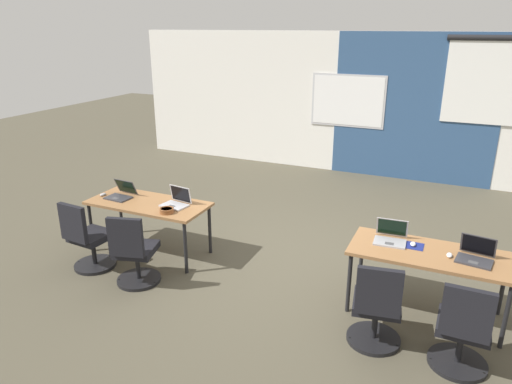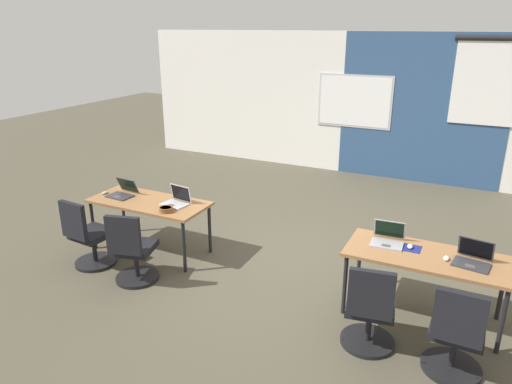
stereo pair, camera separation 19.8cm
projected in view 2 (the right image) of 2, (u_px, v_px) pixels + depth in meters
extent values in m
plane|color=#4C4738|center=(288.00, 258.00, 6.20)|extent=(24.00, 24.00, 0.00)
cube|color=silver|center=(370.00, 105.00, 9.28)|extent=(10.00, 0.20, 2.80)
cube|color=#2D4C75|center=(421.00, 110.00, 8.78)|extent=(3.04, 0.01, 2.80)
cube|color=#B7B7BC|center=(355.00, 101.00, 9.28)|extent=(1.48, 0.02, 1.04)
cube|color=white|center=(355.00, 101.00, 9.27)|extent=(1.40, 0.02, 0.96)
cube|color=olive|center=(149.00, 202.00, 6.18)|extent=(1.60, 0.70, 0.04)
cylinder|color=black|center=(93.00, 225.00, 6.35)|extent=(0.04, 0.04, 0.68)
cylinder|color=black|center=(184.00, 247.00, 5.74)|extent=(0.04, 0.04, 0.68)
cylinder|color=black|center=(123.00, 211.00, 6.86)|extent=(0.04, 0.04, 0.68)
cylinder|color=black|center=(210.00, 229.00, 6.25)|extent=(0.04, 0.04, 0.68)
cube|color=olive|center=(427.00, 256.00, 4.73)|extent=(1.60, 0.70, 0.04)
cylinder|color=black|center=(345.00, 285.00, 4.90)|extent=(0.04, 0.04, 0.68)
cylinder|color=black|center=(502.00, 322.00, 4.29)|extent=(0.04, 0.04, 0.68)
cylinder|color=black|center=(359.00, 260.00, 5.41)|extent=(0.04, 0.04, 0.68)
cylinder|color=black|center=(502.00, 290.00, 4.80)|extent=(0.04, 0.04, 0.68)
cube|color=#333338|center=(120.00, 196.00, 6.31)|extent=(0.35, 0.25, 0.02)
cube|color=#4C4C4F|center=(117.00, 197.00, 6.27)|extent=(0.09, 0.07, 0.00)
cube|color=#333338|center=(128.00, 185.00, 6.41)|extent=(0.34, 0.12, 0.20)
cube|color=black|center=(127.00, 185.00, 6.40)|extent=(0.30, 0.10, 0.18)
ellipsoid|color=#B2B2B7|center=(105.00, 193.00, 6.42)|extent=(0.06, 0.10, 0.03)
cylinder|color=black|center=(96.00, 262.00, 6.05)|extent=(0.52, 0.52, 0.04)
cylinder|color=black|center=(94.00, 249.00, 5.98)|extent=(0.06, 0.06, 0.34)
cube|color=black|center=(92.00, 234.00, 5.91)|extent=(0.48, 0.48, 0.08)
cube|color=black|center=(73.00, 221.00, 5.62)|extent=(0.40, 0.09, 0.46)
sphere|color=black|center=(110.00, 255.00, 6.24)|extent=(0.04, 0.04, 0.04)
sphere|color=black|center=(104.00, 268.00, 5.88)|extent=(0.04, 0.04, 0.04)
sphere|color=black|center=(80.00, 260.00, 6.10)|extent=(0.04, 0.04, 0.04)
cube|color=#B7B7BC|center=(174.00, 205.00, 6.02)|extent=(0.36, 0.28, 0.02)
cube|color=#4C4C4F|center=(171.00, 205.00, 5.97)|extent=(0.10, 0.07, 0.00)
cube|color=#B7B7BC|center=(181.00, 193.00, 6.08)|extent=(0.33, 0.09, 0.22)
cube|color=black|center=(181.00, 193.00, 6.08)|extent=(0.30, 0.08, 0.19)
cylinder|color=black|center=(138.00, 277.00, 5.68)|extent=(0.52, 0.52, 0.04)
cylinder|color=black|center=(136.00, 263.00, 5.62)|extent=(0.06, 0.06, 0.34)
cube|color=black|center=(135.00, 248.00, 5.55)|extent=(0.54, 0.54, 0.08)
cube|color=black|center=(123.00, 236.00, 5.22)|extent=(0.40, 0.16, 0.46)
sphere|color=black|center=(145.00, 268.00, 5.90)|extent=(0.04, 0.04, 0.04)
sphere|color=black|center=(153.00, 282.00, 5.57)|extent=(0.04, 0.04, 0.04)
sphere|color=black|center=(118.00, 278.00, 5.65)|extent=(0.04, 0.04, 0.04)
cube|color=#9E9EA3|center=(387.00, 244.00, 4.93)|extent=(0.34, 0.25, 0.02)
cube|color=#4C4C4F|center=(386.00, 246.00, 4.88)|extent=(0.09, 0.07, 0.00)
cube|color=#9E9EA3|center=(390.00, 229.00, 5.02)|extent=(0.33, 0.09, 0.21)
cube|color=black|center=(389.00, 229.00, 5.01)|extent=(0.30, 0.08, 0.19)
cube|color=navy|center=(410.00, 248.00, 4.86)|extent=(0.22, 0.19, 0.00)
ellipsoid|color=silver|center=(410.00, 246.00, 4.86)|extent=(0.07, 0.11, 0.03)
cylinder|color=black|center=(367.00, 341.00, 4.54)|extent=(0.52, 0.52, 0.04)
cylinder|color=black|center=(369.00, 324.00, 4.47)|extent=(0.06, 0.06, 0.34)
cube|color=black|center=(371.00, 305.00, 4.40)|extent=(0.50, 0.50, 0.08)
cube|color=black|center=(371.00, 294.00, 4.09)|extent=(0.40, 0.12, 0.46)
sphere|color=black|center=(369.00, 327.00, 4.75)|extent=(0.04, 0.04, 0.04)
sphere|color=black|center=(391.00, 350.00, 4.41)|extent=(0.04, 0.04, 0.04)
sphere|color=black|center=(343.00, 341.00, 4.53)|extent=(0.04, 0.04, 0.04)
cube|color=#333338|center=(471.00, 265.00, 4.51)|extent=(0.36, 0.28, 0.02)
cube|color=#4C4C4F|center=(470.00, 266.00, 4.47)|extent=(0.10, 0.07, 0.00)
cube|color=#333338|center=(476.00, 248.00, 4.58)|extent=(0.34, 0.11, 0.22)
cube|color=black|center=(476.00, 249.00, 4.58)|extent=(0.30, 0.09, 0.19)
ellipsoid|color=silver|center=(446.00, 258.00, 4.62)|extent=(0.06, 0.10, 0.03)
cylinder|color=black|center=(451.00, 367.00, 4.19)|extent=(0.52, 0.52, 0.04)
cylinder|color=black|center=(454.00, 349.00, 4.13)|extent=(0.06, 0.06, 0.34)
cube|color=black|center=(457.00, 329.00, 4.06)|extent=(0.45, 0.45, 0.08)
cube|color=black|center=(459.00, 318.00, 3.75)|extent=(0.40, 0.07, 0.46)
sphere|color=black|center=(453.00, 352.00, 4.39)|extent=(0.04, 0.04, 0.04)
sphere|color=black|center=(477.00, 380.00, 4.03)|extent=(0.04, 0.04, 0.04)
sphere|color=black|center=(424.00, 364.00, 4.22)|extent=(0.04, 0.04, 0.04)
cylinder|color=brown|center=(166.00, 210.00, 5.80)|extent=(0.17, 0.17, 0.05)
torus|color=brown|center=(166.00, 208.00, 5.80)|extent=(0.18, 0.18, 0.02)
cylinder|color=#B26628|center=(166.00, 208.00, 5.80)|extent=(0.14, 0.14, 0.01)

